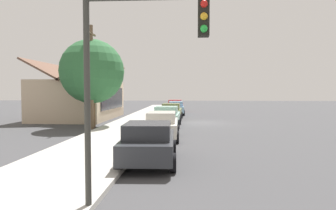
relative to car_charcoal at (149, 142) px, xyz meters
name	(u,v)px	position (x,y,z in m)	size (l,w,h in m)	color
ground_plane	(202,123)	(14.69, -2.80, -0.81)	(120.00, 120.00, 0.00)	#424244
sidewalk_curb	(138,122)	(14.69, 2.80, -0.73)	(60.00, 4.20, 0.16)	#B2AFA8
car_charcoal	(149,142)	(0.00, 0.00, 0.00)	(4.42, 2.22, 1.59)	#2D3035
car_ivory	(162,125)	(5.76, -0.03, 0.00)	(4.74, 2.05, 1.59)	silver
car_seafoam	(167,116)	(11.81, 0.09, 0.00)	(4.40, 2.17, 1.59)	#9ED1BC
car_olive	(172,111)	(17.39, 0.00, 0.00)	(4.37, 2.12, 1.59)	olive
car_skyblue	(176,108)	(23.28, -0.19, 0.00)	(4.91, 2.16, 1.59)	#8CB7E0
car_cherry	(175,105)	(29.11, 0.07, 0.00)	(4.50, 2.23, 1.59)	red
storefront_building	(81,99)	(18.13, 9.18, 1.20)	(11.03, 6.75, 5.60)	#CCB293
shade_tree	(92,72)	(10.88, 5.69, 3.42)	(4.83, 4.83, 6.66)	brown
traffic_light_main	(133,58)	(-4.63, -0.26, 2.68)	(0.37, 2.79, 5.20)	#383833
utility_pole_wooden	(92,75)	(9.90, 5.40, 3.11)	(1.80, 0.24, 7.50)	brown
fire_hydrant_red	(162,110)	(23.56, 1.40, -0.32)	(0.22, 0.22, 0.71)	red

